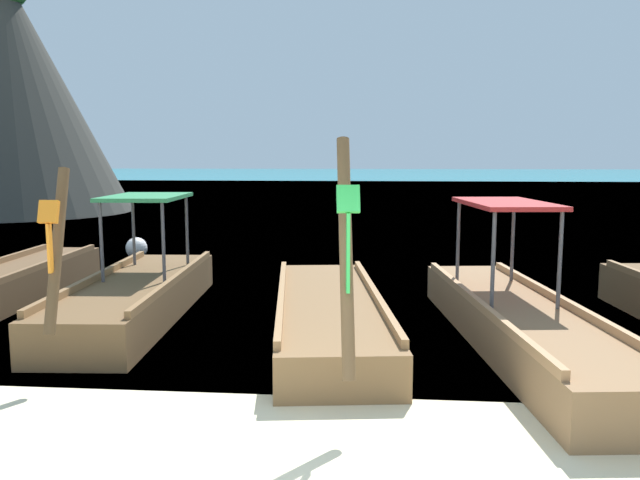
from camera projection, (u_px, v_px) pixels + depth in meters
sea_water at (368, 180)px, 65.67m from camera, size 120.00×120.00×0.00m
longtail_boat_orange_ribbon at (137, 295)px, 9.52m from camera, size 1.63×5.53×2.31m
longtail_boat_green_ribbon at (328, 314)px, 8.68m from camera, size 2.03×5.98×2.61m
longtail_boat_pink_ribbon at (520, 322)px, 8.02m from camera, size 1.85×6.48×2.34m
karst_rock at (5, 95)px, 27.09m from camera, size 9.96×9.96×10.88m
mooring_buoy_near at (137, 248)px, 15.01m from camera, size 0.51×0.51×0.51m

